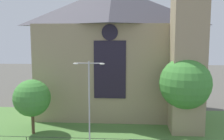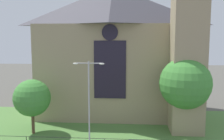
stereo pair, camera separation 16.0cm
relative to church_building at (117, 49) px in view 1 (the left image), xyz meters
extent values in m
plane|color=#56544C|center=(-0.01, -5.94, -10.27)|extent=(160.00, 160.00, 0.00)
cube|color=#517F3D|center=(-0.01, -7.94, -10.27)|extent=(120.00, 20.00, 0.01)
cube|color=tan|center=(-0.77, 0.63, -3.27)|extent=(22.00, 12.00, 14.00)
pyramid|color=#47444C|center=(-0.77, 0.63, 6.73)|extent=(22.00, 12.00, 6.00)
cube|color=black|center=(-0.77, -5.42, -2.57)|extent=(4.40, 0.16, 8.00)
cylinder|color=black|center=(-0.77, -5.42, 2.53)|extent=(2.20, 0.15, 2.20)
cube|color=tan|center=(9.23, -7.37, -1.27)|extent=(4.00, 4.00, 18.00)
cylinder|color=black|center=(-0.77, -13.44, -9.17)|extent=(35.13, 0.05, 0.05)
cylinder|color=brown|center=(8.84, -8.34, -8.26)|extent=(0.72, 0.72, 4.03)
sphere|color=#428C38|center=(8.84, -8.34, -3.83)|extent=(6.45, 6.45, 6.45)
cylinder|color=brown|center=(-10.23, -9.65, -8.83)|extent=(0.39, 0.39, 2.87)
sphere|color=#428C38|center=(-10.23, -9.65, -5.66)|extent=(4.64, 4.64, 4.64)
cylinder|color=#B2B2B7|center=(-2.40, -13.54, -5.46)|extent=(0.16, 0.16, 9.62)
cylinder|color=#B2B2B7|center=(-3.10, -13.54, -0.85)|extent=(1.40, 0.10, 0.10)
cylinder|color=#B2B2B7|center=(-1.70, -13.54, -0.85)|extent=(1.40, 0.10, 0.10)
ellipsoid|color=white|center=(-3.80, -13.54, -0.90)|extent=(0.57, 0.26, 0.20)
ellipsoid|color=white|center=(-1.00, -13.54, -0.90)|extent=(0.57, 0.26, 0.20)
camera|label=1|loc=(1.75, -39.92, 1.83)|focal=40.71mm
camera|label=2|loc=(1.91, -39.91, 1.83)|focal=40.71mm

